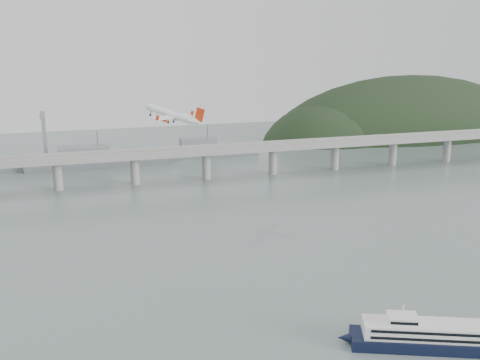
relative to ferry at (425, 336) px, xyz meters
name	(u,v)px	position (x,y,z in m)	size (l,w,h in m)	color
ground	(284,310)	(-34.03, 37.33, -4.00)	(900.00, 900.00, 0.00)	slate
bridge	(176,156)	(-35.18, 237.33, 13.65)	(800.00, 22.00, 23.90)	gray
headland	(418,150)	(251.14, 369.08, -23.34)	(365.00, 155.00, 156.00)	black
ferry	(425,336)	(0.00, 0.00, 0.00)	(74.12, 36.58, 14.74)	black
airliner	(172,115)	(-54.33, 142.94, 55.25)	(30.26, 29.06, 11.07)	white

